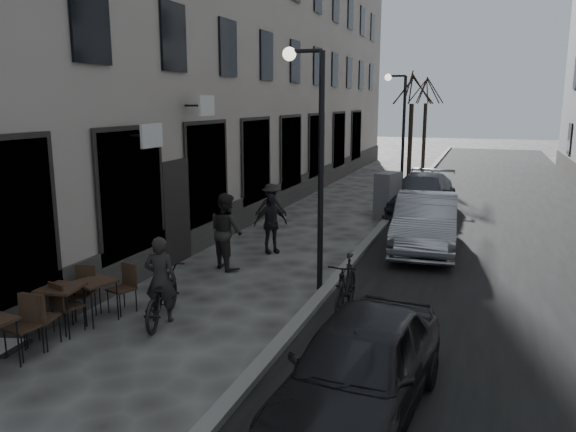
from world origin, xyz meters
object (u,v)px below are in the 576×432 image
Objects in this scene: sign_board at (5,322)px; utility_cabinet at (388,196)px; pedestrian_near at (226,231)px; streetlamp_far at (400,123)px; bistro_set_c at (96,297)px; car_far at (421,194)px; pedestrian_mid at (271,208)px; tree_far at (426,89)px; bicycle at (161,295)px; streetlamp_near at (313,143)px; car_near at (360,367)px; tree_near at (412,86)px; car_mid at (426,223)px; bistro_set_b at (61,305)px; pedestrian_far at (271,224)px; moped at (346,286)px.

sign_board is 13.26m from utility_cabinet.
streetlamp_far is at bearing -68.30° from pedestrian_near.
bistro_set_c is 0.33× the size of car_far.
bistro_set_c is at bearing 67.52° from pedestrian_mid.
streetlamp_far is 2.74× the size of pedestrian_near.
tree_far is 24.14m from bicycle.
streetlamp_near reaches higher than car_far.
tree_far is 26.00m from car_near.
streetlamp_near is 9.81m from car_far.
tree_near is at bearing 106.50° from car_far.
streetlamp_near reaches higher than sign_board.
pedestrian_mid is 0.38× the size of car_near.
tree_far reaches higher than car_mid.
pedestrian_near is (-2.41, -11.23, -2.23)m from streetlamp_far.
bicycle is (1.37, 1.04, -0.02)m from bistro_set_b.
car_near is (4.88, -9.46, -0.08)m from pedestrian_mid.
streetlamp_near is 0.89× the size of tree_near.
pedestrian_near is 1.23× the size of pedestrian_mid.
tree_far is 16.87m from pedestrian_mid.
car_far is at bearing 59.96° from bistro_set_b.
utility_cabinet is at bearing -118.16° from bicycle.
car_mid is at bearing -75.93° from streetlamp_far.
car_mid is (3.88, 1.71, -0.04)m from pedestrian_far.
tree_near is at bearing 91.26° from moped.
streetlamp_far is at bearing 100.92° from car_mid.
pedestrian_mid is 0.33× the size of car_mid.
pedestrian_near is (1.05, 4.49, 0.42)m from bistro_set_b.
tree_far is at bearing 93.26° from car_mid.
car_far is at bearing 64.54° from sign_board.
bistro_set_c is 0.88× the size of moped.
tree_near is at bearing 96.75° from car_mid.
tree_far is (0.00, 6.00, 0.00)m from tree_near.
sign_board is 14.91m from car_far.
utility_cabinet is 7.73m from pedestrian_near.
car_far reaches higher than car_near.
tree_far is 17.38m from car_mid.
car_far is at bearing 87.61° from bistro_set_c.
pedestrian_mid reaches higher than bistro_set_b.
streetlamp_far is 3.17× the size of pedestrian_far.
pedestrian_near is at bearing -145.32° from car_mid.
pedestrian_mid is at bearing 168.81° from car_mid.
pedestrian_mid is (-2.90, -10.16, -3.91)m from tree_near.
streetlamp_far is at bearing 67.35° from bistro_set_b.
tree_far is at bearing -110.92° from bicycle.
bicycle is at bearing 41.99° from sign_board.
pedestrian_near is at bearing 147.88° from moped.
pedestrian_near is at bearing -100.37° from bicycle.
utility_cabinet reaches higher than car_near.
car_near is at bearing 139.21° from bicycle.
tree_near is 11.26m from pedestrian_mid.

